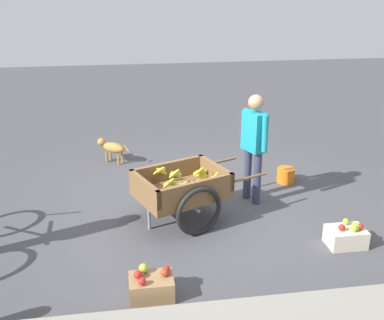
# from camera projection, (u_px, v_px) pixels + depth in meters

# --- Properties ---
(ground_plane) EXTENTS (24.00, 24.00, 0.00)m
(ground_plane) POSITION_uv_depth(u_px,v_px,m) (199.00, 205.00, 6.58)
(ground_plane) COLOR #47474C
(fruit_cart) EXTENTS (1.81, 1.32, 0.73)m
(fruit_cart) POSITION_uv_depth(u_px,v_px,m) (182.00, 190.00, 6.03)
(fruit_cart) COLOR brown
(fruit_cart) RESTS_ON ground
(vendor_person) EXTENTS (0.31, 0.54, 1.55)m
(vendor_person) POSITION_uv_depth(u_px,v_px,m) (254.00, 140.00, 6.41)
(vendor_person) COLOR #333851
(vendor_person) RESTS_ON ground
(dog) EXTENTS (0.54, 0.46, 0.40)m
(dog) POSITION_uv_depth(u_px,v_px,m) (112.00, 147.00, 8.05)
(dog) COLOR #AD7A38
(dog) RESTS_ON ground
(plastic_bucket) EXTENTS (0.27, 0.27, 0.22)m
(plastic_bucket) POSITION_uv_depth(u_px,v_px,m) (286.00, 175.00, 7.32)
(plastic_bucket) COLOR orange
(plastic_bucket) RESTS_ON ground
(apple_crate) EXTENTS (0.44, 0.32, 0.32)m
(apple_crate) POSITION_uv_depth(u_px,v_px,m) (151.00, 286.00, 4.65)
(apple_crate) COLOR #99754C
(apple_crate) RESTS_ON ground
(mixed_fruit_crate) EXTENTS (0.44, 0.32, 0.31)m
(mixed_fruit_crate) POSITION_uv_depth(u_px,v_px,m) (346.00, 236.00, 5.55)
(mixed_fruit_crate) COLOR beige
(mixed_fruit_crate) RESTS_ON ground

